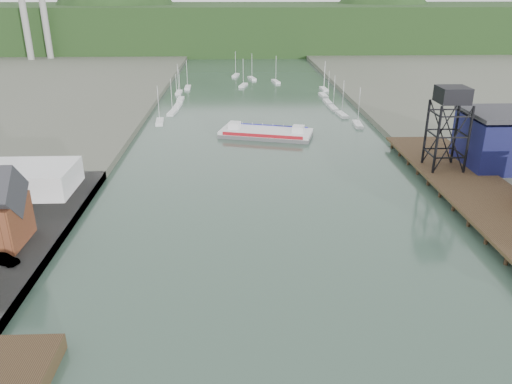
{
  "coord_description": "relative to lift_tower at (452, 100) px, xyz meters",
  "views": [
    {
      "loc": [
        -5.66,
        -34.35,
        35.25
      ],
      "look_at": [
        -2.75,
        41.92,
        4.0
      ],
      "focal_mm": 35.0,
      "sensor_mm": 36.0,
      "label": 1
    }
  ],
  "objects": [
    {
      "name": "white_shed",
      "position": [
        -79.0,
        -8.0,
        -11.8
      ],
      "size": [
        18.0,
        12.0,
        4.5
      ],
      "primitive_type": "cube",
      "color": "silver",
      "rests_on": "west_quay"
    },
    {
      "name": "east_pier",
      "position": [
        2.0,
        -13.0,
        -13.75
      ],
      "size": [
        14.0,
        70.0,
        2.45
      ],
      "color": "black",
      "rests_on": "ground"
    },
    {
      "name": "lift_tower",
      "position": [
        0.0,
        0.0,
        0.0
      ],
      "size": [
        6.5,
        6.5,
        16.0
      ],
      "color": "black",
      "rests_on": "east_pier"
    },
    {
      "name": "car_west_b",
      "position": [
        -71.54,
        -34.0,
        -13.39
      ],
      "size": [
        4.24,
        2.72,
        1.32
      ],
      "primitive_type": "imported",
      "rotation": [
        0.0,
        0.0,
        1.21
      ],
      "color": "#999999",
      "rests_on": "west_quay"
    },
    {
      "name": "distant_hills",
      "position": [
        -38.98,
        243.35,
        -5.27
      ],
      "size": [
        500.0,
        120.0,
        80.0
      ],
      "color": "black",
      "rests_on": "ground"
    },
    {
      "name": "chain_ferry",
      "position": [
        -33.4,
        31.16,
        -14.69
      ],
      "size": [
        24.69,
        14.96,
        3.32
      ],
      "rotation": [
        0.0,
        0.0,
        -0.27
      ],
      "color": "#535456",
      "rests_on": "ground"
    },
    {
      "name": "marina_sailboats",
      "position": [
        -34.92,
        80.46,
        -15.3
      ],
      "size": [
        57.71,
        92.65,
        0.9
      ],
      "color": "silver",
      "rests_on": "ground"
    },
    {
      "name": "smokestacks",
      "position": [
        -141.0,
        174.5,
        14.35
      ],
      "size": [
        11.2,
        8.2,
        60.0
      ],
      "color": "gray",
      "rests_on": "ground"
    }
  ]
}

